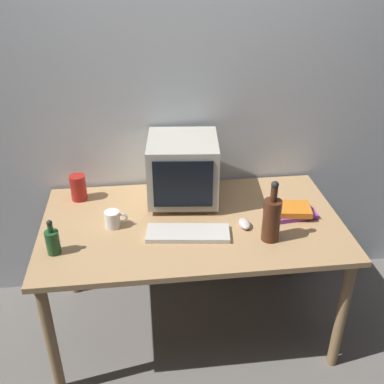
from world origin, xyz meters
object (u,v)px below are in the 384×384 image
object	(u,v)px
bottle_tall	(272,218)
mug	(113,219)
metal_canister	(78,188)
crt_monitor	(183,169)
computer_mouse	(244,224)
book_stack	(293,211)
keyboard	(188,233)
bottle_short	(53,241)

from	to	relation	value
bottle_tall	mug	world-z (taller)	bottle_tall
metal_canister	mug	bearing A→B (deg)	-57.04
mug	crt_monitor	bearing A→B (deg)	31.70
computer_mouse	book_stack	bearing A→B (deg)	13.07
keyboard	metal_canister	distance (m)	0.73
book_stack	bottle_short	bearing A→B (deg)	-171.09
bottle_tall	metal_canister	xyz separation A→B (m)	(-0.98, 0.52, -0.05)
computer_mouse	book_stack	size ratio (longest dim) A/B	0.41
bottle_short	bottle_tall	bearing A→B (deg)	-0.57
book_stack	metal_canister	xyz separation A→B (m)	(-1.17, 0.31, 0.05)
bottle_tall	mug	size ratio (longest dim) A/B	2.74
crt_monitor	mug	xyz separation A→B (m)	(-0.39, -0.24, -0.15)
bottle_tall	keyboard	bearing A→B (deg)	168.88
metal_canister	bottle_short	bearing A→B (deg)	-98.11
book_stack	computer_mouse	bearing A→B (deg)	-164.16
computer_mouse	bottle_short	xyz separation A→B (m)	(-0.96, -0.11, 0.05)
crt_monitor	bottle_short	world-z (taller)	crt_monitor
crt_monitor	bottle_short	distance (m)	0.80
crt_monitor	mug	size ratio (longest dim) A/B	3.50
crt_monitor	book_stack	world-z (taller)	crt_monitor
book_stack	crt_monitor	bearing A→B (deg)	157.56
crt_monitor	bottle_tall	distance (m)	0.60
keyboard	mug	distance (m)	0.40
computer_mouse	crt_monitor	bearing A→B (deg)	129.40
keyboard	mug	world-z (taller)	mug
bottle_short	mug	xyz separation A→B (m)	(0.27, 0.19, -0.02)
keyboard	bottle_short	distance (m)	0.66
keyboard	metal_canister	world-z (taller)	metal_canister
bottle_short	keyboard	bearing A→B (deg)	6.01
crt_monitor	keyboard	bearing A→B (deg)	-91.95
keyboard	mug	size ratio (longest dim) A/B	3.50
metal_canister	keyboard	bearing A→B (deg)	-36.87
crt_monitor	bottle_tall	bearing A→B (deg)	-48.58
crt_monitor	bottle_short	xyz separation A→B (m)	(-0.67, -0.43, -0.12)
crt_monitor	metal_canister	size ratio (longest dim) A/B	2.80
bottle_tall	book_stack	xyz separation A→B (m)	(0.19, 0.21, -0.10)
bottle_tall	bottle_short	distance (m)	1.06
crt_monitor	metal_canister	distance (m)	0.61
computer_mouse	book_stack	distance (m)	0.30
keyboard	computer_mouse	xyz separation A→B (m)	(0.30, 0.04, 0.01)
computer_mouse	bottle_tall	world-z (taller)	bottle_tall
computer_mouse	bottle_short	size ratio (longest dim) A/B	0.54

